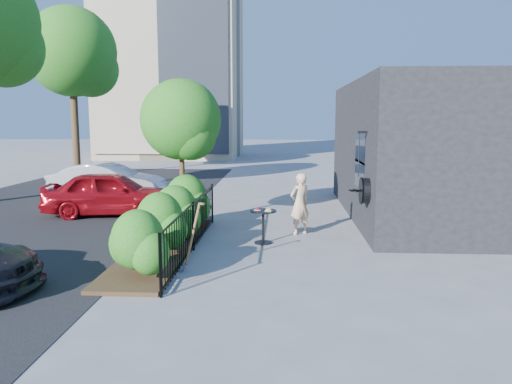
# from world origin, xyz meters

# --- Properties ---
(ground) EXTENTS (120.00, 120.00, 0.00)m
(ground) POSITION_xyz_m (0.00, 0.00, 0.00)
(ground) COLOR gray
(ground) RESTS_ON ground
(shop_building) EXTENTS (6.22, 9.00, 4.00)m
(shop_building) POSITION_xyz_m (5.50, 4.50, 2.00)
(shop_building) COLOR black
(shop_building) RESTS_ON ground
(fence) EXTENTS (0.05, 6.05, 1.10)m
(fence) POSITION_xyz_m (-1.50, 0.00, 0.56)
(fence) COLOR black
(fence) RESTS_ON ground
(planting_bed) EXTENTS (1.30, 6.00, 0.08)m
(planting_bed) POSITION_xyz_m (-2.20, 0.00, 0.04)
(planting_bed) COLOR #382616
(planting_bed) RESTS_ON ground
(shrubs) EXTENTS (1.10, 5.60, 1.24)m
(shrubs) POSITION_xyz_m (-2.10, 0.10, 0.70)
(shrubs) COLOR #176316
(shrubs) RESTS_ON ground
(patio_tree) EXTENTS (2.20, 2.20, 3.94)m
(patio_tree) POSITION_xyz_m (-2.24, 2.76, 2.76)
(patio_tree) COLOR #3F2B19
(patio_tree) RESTS_ON ground
(street) EXTENTS (9.00, 30.00, 0.01)m
(street) POSITION_xyz_m (-7.00, 3.00, 0.00)
(street) COLOR black
(street) RESTS_ON ground
(street_tree_far) EXTENTS (4.40, 4.40, 8.28)m
(street_tree_far) POSITION_xyz_m (-9.94, 13.96, 5.92)
(street_tree_far) COLOR #3F2B19
(street_tree_far) RESTS_ON ground
(cafe_table) EXTENTS (0.63, 0.63, 0.84)m
(cafe_table) POSITION_xyz_m (0.03, 0.72, 0.55)
(cafe_table) COLOR black
(cafe_table) RESTS_ON ground
(woman) EXTENTS (0.68, 0.63, 1.57)m
(woman) POSITION_xyz_m (0.92, 1.72, 0.78)
(woman) COLOR #D7B28B
(woman) RESTS_ON ground
(shovel) EXTENTS (0.46, 0.18, 1.38)m
(shovel) POSITION_xyz_m (-1.26, -1.57, 0.61)
(shovel) COLOR brown
(shovel) RESTS_ON ground
(car_red) EXTENTS (4.17, 2.13, 1.36)m
(car_red) POSITION_xyz_m (-4.72, 3.93, 0.68)
(car_red) COLOR maroon
(car_red) RESTS_ON ground
(car_silver) EXTENTS (4.16, 1.67, 1.35)m
(car_silver) POSITION_xyz_m (-5.78, 6.62, 0.67)
(car_silver) COLOR #B0AFB5
(car_silver) RESTS_ON ground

